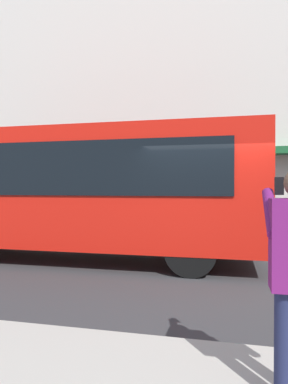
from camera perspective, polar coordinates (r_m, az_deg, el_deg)
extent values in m
plane|color=#38383A|center=(7.37, 10.58, -12.71)|extent=(60.00, 60.00, 0.00)
cube|color=beige|center=(14.61, 12.05, 17.78)|extent=(28.00, 0.80, 12.00)
cube|color=red|center=(8.73, -11.69, 0.64)|extent=(9.00, 2.50, 2.60)
cube|color=black|center=(7.62, -15.73, 3.63)|extent=(7.60, 0.06, 1.10)
cylinder|color=black|center=(9.11, 8.95, -6.92)|extent=(1.00, 0.28, 1.00)
cylinder|color=black|center=(6.94, 7.49, -9.32)|extent=(1.00, 0.28, 1.00)
cylinder|color=#1E2347|center=(2.98, 21.51, -22.01)|extent=(0.14, 0.14, 0.82)
cylinder|color=#6B1960|center=(2.90, 19.58, -3.04)|extent=(0.09, 0.48, 0.37)
cube|color=black|center=(3.04, 20.82, 0.90)|extent=(0.07, 0.01, 0.14)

